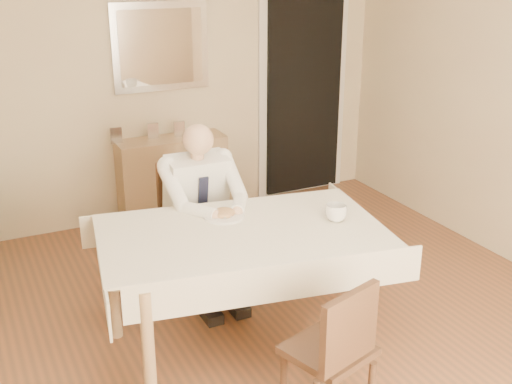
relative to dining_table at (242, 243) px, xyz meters
name	(u,v)px	position (x,y,z in m)	size (l,w,h in m)	color
room	(284,152)	(0.13, -0.27, 0.63)	(5.00, 5.02, 2.60)	brown
doorway	(303,95)	(1.68, 2.19, 0.33)	(0.96, 0.07, 2.10)	beige
mirror	(161,47)	(0.25, 2.20, 0.88)	(0.86, 0.04, 0.76)	silver
dining_table	(242,243)	(0.00, 0.00, 0.00)	(1.88, 1.29, 0.75)	olive
chair_far	(191,215)	(0.00, 0.88, -0.15)	(0.48, 0.48, 0.92)	#442818
chair_near	(336,347)	(0.09, -0.92, -0.21)	(0.49, 0.49, 0.82)	#442818
seated_man	(205,206)	(0.00, 0.59, 0.02)	(0.48, 0.72, 1.24)	white
plate	(224,216)	(-0.02, 0.23, 0.09)	(0.26, 0.26, 0.02)	white
food	(224,213)	(-0.02, 0.23, 0.11)	(0.14, 0.14, 0.06)	olive
knife	(234,216)	(0.02, 0.17, 0.11)	(0.01, 0.01, 0.13)	silver
fork	(222,218)	(-0.06, 0.17, 0.11)	(0.01, 0.01, 0.13)	silver
coffee_mug	(336,213)	(0.59, -0.13, 0.14)	(0.14, 0.14, 0.11)	white
sideboard	(173,179)	(0.25, 2.05, -0.28)	(0.96, 0.33, 0.77)	olive
photo_frame_left	(116,135)	(-0.22, 2.10, 0.17)	(0.10, 0.02, 0.14)	silver
photo_frame_center	(153,131)	(0.11, 2.10, 0.17)	(0.10, 0.02, 0.14)	silver
photo_frame_right	(179,129)	(0.34, 2.06, 0.17)	(0.10, 0.02, 0.14)	silver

